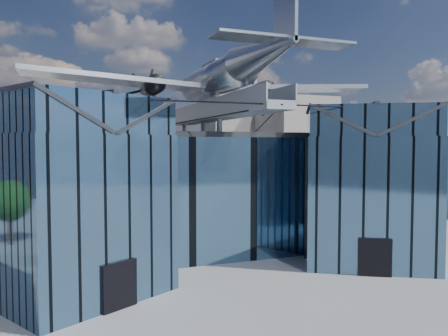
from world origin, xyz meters
name	(u,v)px	position (x,y,z in m)	size (l,w,h in m)	color
ground_plane	(234,271)	(0.00, 0.00, 0.00)	(120.00, 120.00, 0.00)	gray
museum	(208,186)	(0.00, 5.82, 5.54)	(32.88, 24.50, 17.60)	#466C90
bg_towers	(137,139)	(1.45, 50.49, 10.01)	(77.00, 24.50, 26.00)	gray
tree_plaza_e	(443,201)	(21.49, 1.98, 3.79)	(4.42, 4.42, 5.60)	#332014
tree_side_e	(407,188)	(26.80, 12.11, 3.88)	(4.73, 4.73, 5.73)	#332014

